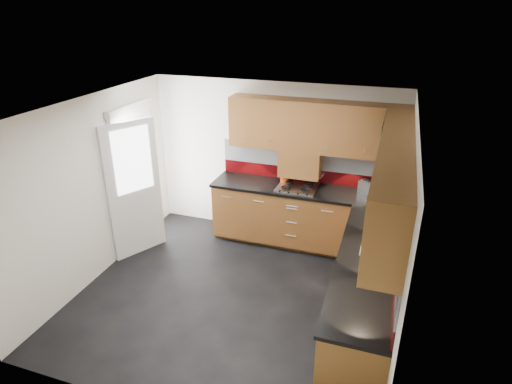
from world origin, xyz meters
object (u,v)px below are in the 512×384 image
(utensil_pot, at_px, (284,176))
(toaster, at_px, (368,187))
(gas_hob, at_px, (297,187))
(food_processor, at_px, (379,202))

(utensil_pot, xyz_separation_m, toaster, (1.22, 0.01, -0.01))
(gas_hob, distance_m, toaster, 1.00)
(food_processor, bearing_deg, gas_hob, 161.59)
(toaster, relative_size, food_processor, 0.96)
(toaster, xyz_separation_m, food_processor, (0.18, -0.55, 0.05))
(gas_hob, height_order, toaster, toaster)
(gas_hob, distance_m, food_processor, 1.24)
(utensil_pot, relative_size, toaster, 1.58)
(utensil_pot, xyz_separation_m, food_processor, (1.40, -0.54, 0.04))
(utensil_pot, height_order, food_processor, utensil_pot)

